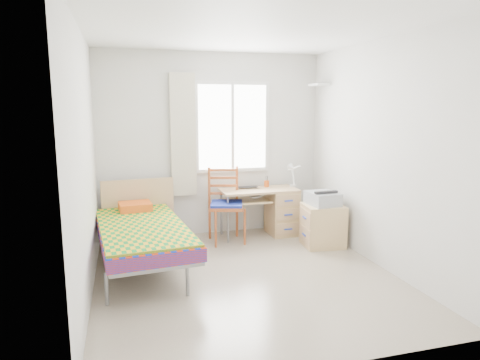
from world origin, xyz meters
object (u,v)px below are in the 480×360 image
at_px(desk, 277,209).
at_px(cabinet, 323,225).
at_px(bed, 142,230).
at_px(chair, 226,200).
at_px(printer, 323,198).

xyz_separation_m(desk, cabinet, (0.40, -0.66, -0.09)).
bearing_deg(bed, cabinet, -3.75).
xyz_separation_m(desk, chair, (-0.79, -0.11, 0.20)).
distance_m(bed, printer, 2.37).
bearing_deg(bed, desk, 15.13).
bearing_deg(desk, printer, -59.43).
bearing_deg(printer, cabinet, -81.89).
bearing_deg(printer, bed, 178.41).
distance_m(desk, printer, 0.81).
relative_size(bed, printer, 4.83).
xyz_separation_m(bed, chair, (1.17, 0.64, 0.15)).
relative_size(desk, chair, 1.07).
distance_m(cabinet, printer, 0.37).
bearing_deg(cabinet, chair, 160.58).
height_order(chair, printer, chair).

